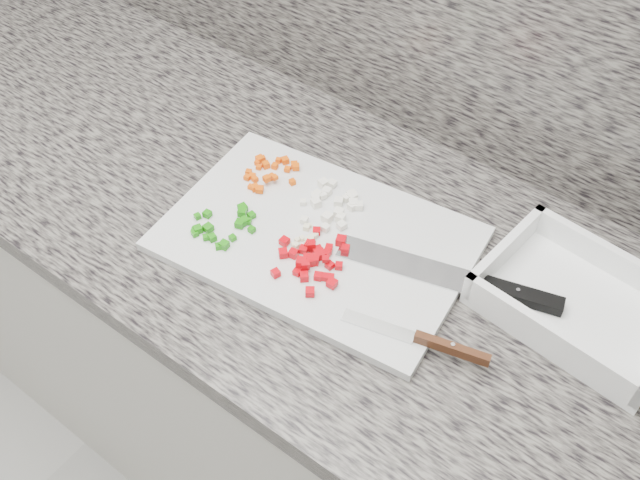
{
  "coord_description": "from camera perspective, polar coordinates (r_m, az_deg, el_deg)",
  "views": [
    {
      "loc": [
        0.56,
        0.82,
        1.73
      ],
      "look_at": [
        0.13,
        1.39,
        0.94
      ],
      "focal_mm": 40.0,
      "sensor_mm": 36.0,
      "label": 1
    }
  ],
  "objects": [
    {
      "name": "onion_pile",
      "position": [
        1.15,
        1.09,
        2.98
      ],
      "size": [
        0.1,
        0.11,
        0.01
      ],
      "color": "white",
      "rests_on": "cutting_board"
    },
    {
      "name": "chef_knife",
      "position": [
        1.06,
        12.44,
        -3.4
      ],
      "size": [
        0.33,
        0.12,
        0.02
      ],
      "rotation": [
        0.0,
        0.0,
        0.27
      ],
      "color": "#B9BCC0",
      "rests_on": "cutting_board"
    },
    {
      "name": "green_pepper_pile",
      "position": [
        1.12,
        -7.6,
        1.16
      ],
      "size": [
        0.1,
        0.1,
        0.01
      ],
      "color": "#197C0B",
      "rests_on": "cutting_board"
    },
    {
      "name": "red_pepper_pile",
      "position": [
        1.06,
        -0.56,
        -1.51
      ],
      "size": [
        0.12,
        0.13,
        0.02
      ],
      "color": "#C7020C",
      "rests_on": "cutting_board"
    },
    {
      "name": "countertop",
      "position": [
        1.19,
        -3.44,
        2.29
      ],
      "size": [
        3.96,
        0.64,
        0.04
      ],
      "primitive_type": "cube",
      "color": "#66625A",
      "rests_on": "cabinet"
    },
    {
      "name": "cabinet",
      "position": [
        1.55,
        -2.69,
        -9.46
      ],
      "size": [
        3.92,
        0.62,
        0.86
      ],
      "primitive_type": "cube",
      "color": "silver",
      "rests_on": "ground"
    },
    {
      "name": "paring_knife",
      "position": [
        0.99,
        9.01,
        -8.11
      ],
      "size": [
        0.21,
        0.07,
        0.02
      ],
      "rotation": [
        0.0,
        0.0,
        0.24
      ],
      "color": "#B9BCC0",
      "rests_on": "cutting_board"
    },
    {
      "name": "carrot_pile",
      "position": [
        1.2,
        -4.07,
        5.49
      ],
      "size": [
        0.09,
        0.1,
        0.02
      ],
      "color": "#ED5305",
      "rests_on": "cutting_board"
    },
    {
      "name": "cutting_board",
      "position": [
        1.11,
        -0.21,
        0.11
      ],
      "size": [
        0.5,
        0.36,
        0.02
      ],
      "primitive_type": "cube",
      "rotation": [
        0.0,
        0.0,
        0.11
      ],
      "color": "silver",
      "rests_on": "countertop"
    },
    {
      "name": "tray",
      "position": [
        1.08,
        20.1,
        -4.87
      ],
      "size": [
        0.29,
        0.22,
        0.06
      ],
      "rotation": [
        0.0,
        0.0,
        -0.1
      ],
      "color": "white",
      "rests_on": "countertop"
    },
    {
      "name": "garlic_pile",
      "position": [
        1.1,
        -1.03,
        0.24
      ],
      "size": [
        0.03,
        0.05,
        0.01
      ],
      "color": "#F1E9BA",
      "rests_on": "cutting_board"
    }
  ]
}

